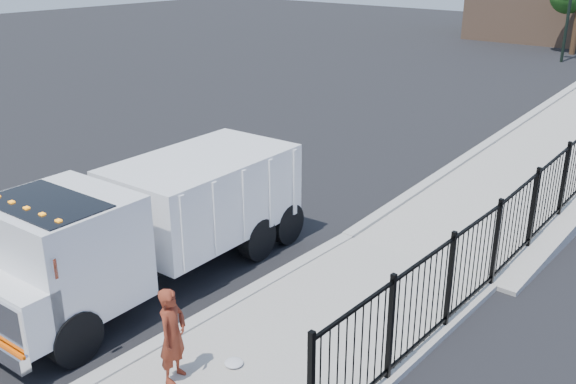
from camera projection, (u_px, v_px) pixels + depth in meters
The scene contains 5 objects.
ground at pixel (229, 308), 12.42m from camera, with size 120.00×120.00×0.00m, color black.
curb at pixel (147, 351), 10.96m from camera, with size 0.30×12.00×0.16m, color #ADAAA3.
truck at pixel (146, 221), 12.79m from camera, with size 2.79×7.54×2.54m.
worker at pixel (173, 335), 9.94m from camera, with size 0.58×0.38×1.60m, color maroon.
debris at pixel (234, 363), 10.53m from camera, with size 0.32×0.32×0.08m, color silver.
Camera 1 is at (7.79, -7.55, 6.55)m, focal length 40.00 mm.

